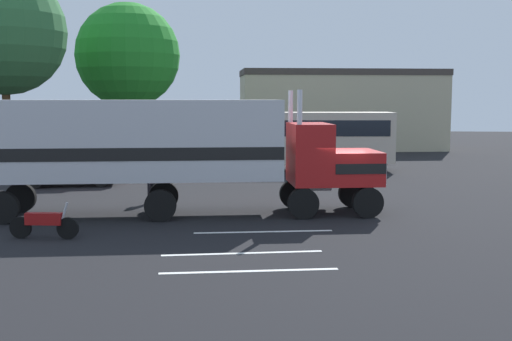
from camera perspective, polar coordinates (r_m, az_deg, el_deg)
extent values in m
plane|color=black|center=(23.63, 6.63, -3.83)|extent=(120.00, 120.00, 0.00)
cube|color=silver|center=(20.27, 0.67, -5.49)|extent=(4.35, 1.01, 0.01)
cube|color=silver|center=(17.53, -1.22, -7.40)|extent=(4.33, 1.12, 0.01)
cube|color=silver|center=(15.78, -0.60, -8.98)|extent=(4.34, 1.04, 0.01)
cube|color=#B21919|center=(23.70, 8.60, 0.33)|extent=(2.24, 2.80, 1.20)
cube|color=#B21919|center=(23.32, 4.80, 1.51)|extent=(1.85, 2.72, 2.20)
cube|color=silver|center=(23.94, 10.79, 0.35)|extent=(0.48, 2.08, 1.08)
cube|color=black|center=(23.69, 8.61, 0.47)|extent=(2.25, 2.84, 0.36)
cylinder|color=silver|center=(24.28, 3.09, 3.14)|extent=(0.18, 0.18, 3.40)
cylinder|color=silver|center=(22.11, 3.90, 2.81)|extent=(0.18, 0.18, 3.40)
cube|color=silver|center=(23.05, -10.95, 2.73)|extent=(10.80, 4.56, 2.80)
cube|color=black|center=(23.09, -10.92, 1.69)|extent=(10.81, 4.59, 0.44)
cylinder|color=silver|center=(24.81, 5.21, -1.10)|extent=(1.40, 0.88, 0.64)
cylinder|color=black|center=(24.97, 8.63, -2.02)|extent=(1.14, 0.50, 1.10)
cylinder|color=black|center=(22.87, 9.94, -2.83)|extent=(1.14, 0.50, 1.10)
cylinder|color=black|center=(24.53, 3.40, -2.11)|extent=(1.14, 0.50, 1.10)
cylinder|color=black|center=(22.39, 4.24, -2.95)|extent=(1.14, 0.50, 1.10)
cylinder|color=black|center=(24.30, -8.23, -2.25)|extent=(1.14, 0.50, 1.10)
cylinder|color=black|center=(22.14, -8.53, -3.11)|extent=(1.14, 0.50, 1.10)
cylinder|color=black|center=(25.15, -20.27, -2.29)|extent=(1.14, 0.50, 1.10)
cylinder|color=black|center=(23.06, -21.69, -3.12)|extent=(1.14, 0.50, 1.10)
cylinder|color=black|center=(26.07, -9.14, -1.98)|extent=(0.18, 0.18, 0.82)
cylinder|color=black|center=(26.04, -9.46, -2.00)|extent=(0.18, 0.18, 0.82)
cylinder|color=#A5728C|center=(25.96, -9.33, -0.46)|extent=(0.34, 0.34, 0.58)
sphere|color=tan|center=(25.92, -9.35, 0.43)|extent=(0.23, 0.23, 0.23)
cube|color=black|center=(26.15, -9.43, -0.35)|extent=(0.30, 0.26, 0.36)
cube|color=#BFB29E|center=(37.05, 3.63, 2.97)|extent=(11.21, 3.74, 2.90)
cube|color=black|center=(37.02, 3.64, 3.87)|extent=(10.56, 3.71, 0.90)
cylinder|color=black|center=(38.78, 9.55, 0.90)|extent=(1.02, 0.39, 1.00)
cylinder|color=black|center=(36.58, 10.16, 0.56)|extent=(1.02, 0.39, 1.00)
cylinder|color=black|center=(38.21, -2.05, 0.91)|extent=(1.02, 0.39, 1.00)
cylinder|color=black|center=(35.98, -2.15, 0.56)|extent=(1.02, 0.39, 1.00)
cube|color=maroon|center=(31.99, -16.28, -0.13)|extent=(4.72, 2.93, 0.70)
cube|color=#1E232D|center=(31.95, -16.67, 0.97)|extent=(2.47, 2.17, 0.55)
cylinder|color=black|center=(32.67, -13.50, -0.54)|extent=(0.68, 0.39, 0.64)
cylinder|color=black|center=(31.13, -13.67, -0.88)|extent=(0.68, 0.39, 0.64)
cylinder|color=black|center=(33.00, -18.70, -0.63)|extent=(0.68, 0.39, 0.64)
cylinder|color=black|center=(31.47, -19.13, -0.98)|extent=(0.68, 0.39, 0.64)
cylinder|color=black|center=(20.01, -16.45, -4.97)|extent=(0.66, 0.13, 0.66)
cylinder|color=black|center=(20.55, -20.27, -4.81)|extent=(0.66, 0.13, 0.66)
cube|color=maroon|center=(20.22, -18.41, -4.11)|extent=(1.11, 0.28, 0.36)
cylinder|color=silver|center=(19.97, -16.76, -3.69)|extent=(0.29, 0.08, 0.69)
cylinder|color=brown|center=(42.67, -11.24, 3.80)|extent=(0.44, 0.44, 4.61)
sphere|color=#207D24|center=(42.72, -11.38, 10.06)|extent=(6.72, 6.72, 6.72)
cylinder|color=brown|center=(37.75, -21.30, 3.73)|extent=(0.44, 0.44, 5.38)
sphere|color=#2E6636|center=(37.89, -21.62, 11.39)|extent=(6.77, 6.77, 6.77)
cube|color=#B7AD8C|center=(53.03, 7.61, 5.38)|extent=(17.08, 8.99, 6.49)
cube|color=#3F3833|center=(53.06, 7.66, 8.61)|extent=(17.20, 9.10, 0.50)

